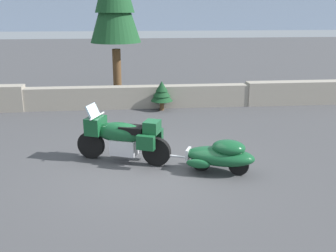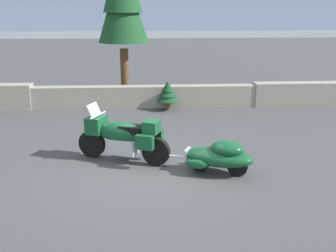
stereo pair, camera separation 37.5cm
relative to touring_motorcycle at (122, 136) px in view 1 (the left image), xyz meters
The scene contains 5 objects.
ground_plane 0.96m from the touring_motorcycle, 44.97° to the right, with size 80.00×80.00×0.00m, color #424244.
stone_guard_wall 5.27m from the touring_motorcycle, 86.92° to the left, with size 24.00×0.57×0.90m.
touring_motorcycle is the anchor object (origin of this frame).
car_shaped_trailer 2.31m from the touring_motorcycle, 22.34° to the right, with size 2.17×1.22×0.76m.
pine_sapling_near 4.98m from the touring_motorcycle, 74.65° to the left, with size 0.77×0.77×1.04m.
Camera 1 is at (-0.33, -8.30, 3.48)m, focal length 42.56 mm.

